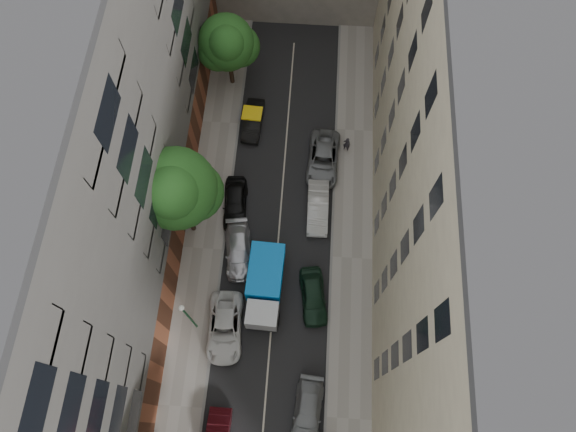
# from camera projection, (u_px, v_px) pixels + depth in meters

# --- Properties ---
(ground) EXTENTS (120.00, 120.00, 0.00)m
(ground) POSITION_uv_depth(u_px,v_px,m) (277.00, 254.00, 37.88)
(ground) COLOR #4C4C49
(ground) RESTS_ON ground
(road_surface) EXTENTS (8.00, 44.00, 0.02)m
(road_surface) POSITION_uv_depth(u_px,v_px,m) (277.00, 254.00, 37.87)
(road_surface) COLOR black
(road_surface) RESTS_ON ground
(sidewalk_left) EXTENTS (3.00, 44.00, 0.15)m
(sidewalk_left) POSITION_uv_depth(u_px,v_px,m) (203.00, 248.00, 37.95)
(sidewalk_left) COLOR gray
(sidewalk_left) RESTS_ON ground
(sidewalk_right) EXTENTS (3.00, 44.00, 0.15)m
(sidewalk_right) POSITION_uv_depth(u_px,v_px,m) (352.00, 258.00, 37.66)
(sidewalk_right) COLOR gray
(sidewalk_right) RESTS_ON ground
(building_left) EXTENTS (8.00, 44.00, 20.00)m
(building_left) POSITION_uv_depth(u_px,v_px,m) (80.00, 184.00, 28.96)
(building_left) COLOR #504D4B
(building_left) RESTS_ON ground
(building_right) EXTENTS (8.00, 44.00, 20.00)m
(building_right) POSITION_uv_depth(u_px,v_px,m) (472.00, 208.00, 28.38)
(building_right) COLOR beige
(building_right) RESTS_ON ground
(tarp_truck) EXTENTS (2.47, 5.79, 2.64)m
(tarp_truck) POSITION_uv_depth(u_px,v_px,m) (265.00, 285.00, 35.44)
(tarp_truck) COLOR black
(tarp_truck) RESTS_ON ground
(car_left_2) EXTENTS (2.59, 5.17, 1.40)m
(car_left_2) POSITION_uv_depth(u_px,v_px,m) (225.00, 328.00, 35.05)
(car_left_2) COLOR silver
(car_left_2) RESTS_ON ground
(car_left_3) EXTENTS (2.57, 4.88, 1.35)m
(car_left_3) POSITION_uv_depth(u_px,v_px,m) (238.00, 251.00, 37.25)
(car_left_3) COLOR silver
(car_left_3) RESTS_ON ground
(car_left_4) EXTENTS (2.06, 4.51, 1.50)m
(car_left_4) POSITION_uv_depth(u_px,v_px,m) (235.00, 203.00, 38.65)
(car_left_4) COLOR black
(car_left_4) RESTS_ON ground
(car_left_5) EXTENTS (1.63, 4.11, 1.33)m
(car_left_5) POSITION_uv_depth(u_px,v_px,m) (253.00, 121.00, 41.63)
(car_left_5) COLOR black
(car_left_5) RESTS_ON ground
(car_right_1) EXTENTS (2.17, 4.59, 1.29)m
(car_right_1) POSITION_uv_depth(u_px,v_px,m) (308.00, 412.00, 33.00)
(car_right_1) COLOR slate
(car_right_1) RESTS_ON ground
(car_right_2) EXTENTS (2.38, 4.50, 1.46)m
(car_right_2) POSITION_uv_depth(u_px,v_px,m) (313.00, 296.00, 35.88)
(car_right_2) COLOR black
(car_right_2) RESTS_ON ground
(car_right_3) EXTENTS (1.66, 4.49, 1.47)m
(car_right_3) POSITION_uv_depth(u_px,v_px,m) (318.00, 208.00, 38.53)
(car_right_3) COLOR silver
(car_right_3) RESTS_ON ground
(car_right_4) EXTENTS (2.63, 5.30, 1.44)m
(car_right_4) POSITION_uv_depth(u_px,v_px,m) (323.00, 159.00, 40.17)
(car_right_4) COLOR slate
(car_right_4) RESTS_ON ground
(tree_mid) EXTENTS (5.59, 5.36, 9.79)m
(tree_mid) POSITION_uv_depth(u_px,v_px,m) (177.00, 191.00, 32.36)
(tree_mid) COLOR #382619
(tree_mid) RESTS_ON sidewalk_left
(tree_far) EXTENTS (4.76, 4.40, 7.04)m
(tree_far) POSITION_uv_depth(u_px,v_px,m) (228.00, 45.00, 39.47)
(tree_far) COLOR #382619
(tree_far) RESTS_ON sidewalk_left
(lamp_post) EXTENTS (0.36, 0.36, 5.78)m
(lamp_post) POSITION_uv_depth(u_px,v_px,m) (187.00, 315.00, 32.31)
(lamp_post) COLOR #17512B
(lamp_post) RESTS_ON sidewalk_left
(pedestrian) EXTENTS (0.66, 0.54, 1.57)m
(pedestrian) POSITION_uv_depth(u_px,v_px,m) (347.00, 144.00, 40.46)
(pedestrian) COLOR black
(pedestrian) RESTS_ON sidewalk_right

